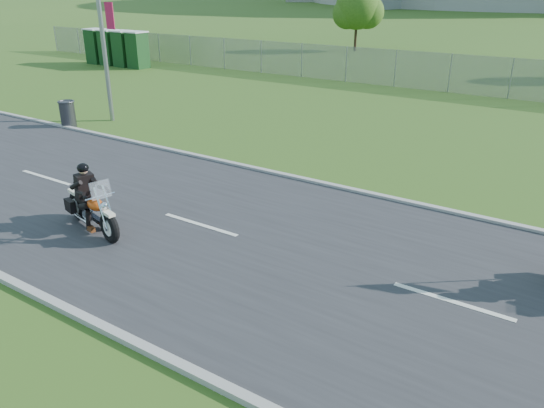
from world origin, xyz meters
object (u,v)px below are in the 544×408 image
Objects in this scene: porta_toilet_b at (123,49)px; motorcycle_lead at (92,210)px; porta_toilet_a at (138,51)px; porta_toilet_c at (109,48)px; trash_can at (68,114)px; porta_toilet_d at (96,47)px.

porta_toilet_b is 26.89m from motorcycle_lead.
porta_toilet_a is 2.80m from porta_toilet_c.
trash_can is at bearing -49.62° from porta_toilet_b.
motorcycle_lead is at bearing -45.77° from porta_toilet_a.
porta_toilet_a and porta_toilet_b have the same top height.
trash_can is at bearing -46.15° from porta_toilet_c.
porta_toilet_b is 2.25× the size of trash_can.
trash_can is at bearing -43.04° from porta_toilet_d.
motorcycle_lead is (20.85, -18.55, -0.63)m from porta_toilet_c.
porta_toilet_b is at bearing 130.38° from trash_can.
porta_toilet_a and porta_toilet_d have the same top height.
porta_toilet_b is 2.80m from porta_toilet_d.
porta_toilet_b and porta_toilet_d have the same top height.
porta_toilet_d reaches higher than motorcycle_lead.
porta_toilet_d is at bearing 136.96° from trash_can.
porta_toilet_d is at bearing 180.00° from porta_toilet_b.
trash_can is (10.80, -12.70, -0.64)m from porta_toilet_b.
porta_toilet_a is at bearing 126.51° from trash_can.
porta_toilet_b is 0.96× the size of motorcycle_lead.
porta_toilet_c is 2.25× the size of trash_can.
motorcycle_lead is (19.45, -18.55, -0.63)m from porta_toilet_b.
porta_toilet_d is 28.98m from motorcycle_lead.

